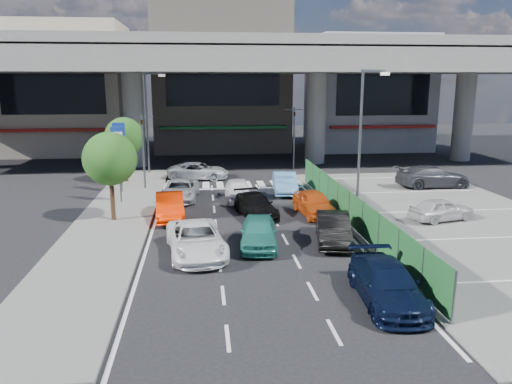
{
  "coord_description": "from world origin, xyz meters",
  "views": [
    {
      "loc": [
        -2.21,
        -22.33,
        7.39
      ],
      "look_at": [
        0.57,
        3.24,
        1.61
      ],
      "focal_mm": 35.0,
      "sensor_mm": 36.0,
      "label": 1
    }
  ],
  "objects": [
    {
      "name": "building_west",
      "position": [
        -16.0,
        31.97,
        6.49
      ],
      "size": [
        12.0,
        10.9,
        13.0
      ],
      "color": "#A99F88",
      "rests_on": "ground"
    },
    {
      "name": "hatch_black_mid_right",
      "position": [
        3.72,
        -0.73,
        0.69
      ],
      "size": [
        2.21,
        4.39,
        1.38
      ],
      "primitive_type": "imported",
      "rotation": [
        0.0,
        0.0,
        -0.19
      ],
      "color": "black",
      "rests_on": "ground"
    },
    {
      "name": "ground",
      "position": [
        0.0,
        0.0,
        0.0
      ],
      "size": [
        120.0,
        120.0,
        0.0
      ],
      "primitive_type": "plane",
      "color": "black",
      "rests_on": "ground"
    },
    {
      "name": "building_center",
      "position": [
        0.0,
        32.97,
        7.49
      ],
      "size": [
        14.0,
        10.9,
        15.0
      ],
      "color": "gray",
      "rests_on": "ground"
    },
    {
      "name": "taxi_orange_left",
      "position": [
        -4.05,
        4.29,
        0.69
      ],
      "size": [
        1.81,
        4.3,
        1.38
      ],
      "primitive_type": "imported",
      "rotation": [
        0.0,
        0.0,
        0.09
      ],
      "color": "#F92800",
      "rests_on": "ground"
    },
    {
      "name": "street_lamp_left",
      "position": [
        -6.33,
        18.0,
        4.77
      ],
      "size": [
        1.65,
        0.22,
        8.0
      ],
      "color": "#595B60",
      "rests_on": "ground"
    },
    {
      "name": "traffic_light_left",
      "position": [
        -6.2,
        12.0,
        3.94
      ],
      "size": [
        1.6,
        1.24,
        5.2
      ],
      "color": "#595B60",
      "rests_on": "ground"
    },
    {
      "name": "parked_sedan_dgrey",
      "position": [
        13.78,
        10.37,
        0.8
      ],
      "size": [
        5.12,
        2.14,
        1.48
      ],
      "primitive_type": "imported",
      "rotation": [
        0.0,
        0.0,
        1.58
      ],
      "color": "#34353A",
      "rests_on": "parking_lot"
    },
    {
      "name": "sedan_white_mid_left",
      "position": [
        -2.56,
        -1.71,
        0.69
      ],
      "size": [
        2.91,
        5.22,
        1.38
      ],
      "primitive_type": "imported",
      "rotation": [
        0.0,
        0.0,
        0.13
      ],
      "color": "white",
      "rests_on": "ground"
    },
    {
      "name": "traffic_cone",
      "position": [
        5.82,
        4.63,
        0.44
      ],
      "size": [
        0.44,
        0.44,
        0.76
      ],
      "primitive_type": "cone",
      "rotation": [
        0.0,
        0.0,
        0.13
      ],
      "color": "#E5490C",
      "rests_on": "parking_lot"
    },
    {
      "name": "taxi_orange_right",
      "position": [
        3.93,
        4.11,
        0.69
      ],
      "size": [
        2.07,
        4.21,
        1.38
      ],
      "primitive_type": "imported",
      "rotation": [
        0.0,
        0.0,
        0.11
      ],
      "color": "#C84710",
      "rests_on": "ground"
    },
    {
      "name": "sidewalk_left",
      "position": [
        -7.0,
        4.0,
        0.06
      ],
      "size": [
        4.0,
        30.0,
        0.12
      ],
      "primitive_type": "cube",
      "color": "#5A5957",
      "rests_on": "ground"
    },
    {
      "name": "signboard_near",
      "position": [
        -7.2,
        7.99,
        3.06
      ],
      "size": [
        0.8,
        0.14,
        4.7
      ],
      "color": "#595B60",
      "rests_on": "ground"
    },
    {
      "name": "parked_sedan_white",
      "position": [
        10.41,
        2.16,
        0.67
      ],
      "size": [
        3.81,
        2.27,
        1.22
      ],
      "primitive_type": "imported",
      "rotation": [
        0.0,
        0.0,
        1.82
      ],
      "color": "silver",
      "rests_on": "parking_lot"
    },
    {
      "name": "minivan_navy_back",
      "position": [
        3.89,
        -7.16,
        0.68
      ],
      "size": [
        2.12,
        4.74,
        1.35
      ],
      "primitive_type": "imported",
      "rotation": [
        0.0,
        0.0,
        -0.05
      ],
      "color": "black",
      "rests_on": "ground"
    },
    {
      "name": "signboard_far",
      "position": [
        -7.6,
        10.99,
        3.06
      ],
      "size": [
        0.8,
        0.14,
        4.7
      ],
      "color": "#595B60",
      "rests_on": "ground"
    },
    {
      "name": "taxi_teal_mid",
      "position": [
        0.24,
        -0.91,
        0.69
      ],
      "size": [
        2.08,
        4.21,
        1.38
      ],
      "primitive_type": "imported",
      "rotation": [
        0.0,
        0.0,
        -0.11
      ],
      "color": "#298375",
      "rests_on": "ground"
    },
    {
      "name": "parking_lot",
      "position": [
        11.0,
        2.0,
        0.03
      ],
      "size": [
        12.0,
        28.0,
        0.06
      ],
      "primitive_type": "cube",
      "color": "#5A5957",
      "rests_on": "ground"
    },
    {
      "name": "expressway",
      "position": [
        0.0,
        22.0,
        8.76
      ],
      "size": [
        64.0,
        14.0,
        10.75
      ],
      "color": "slate",
      "rests_on": "ground"
    },
    {
      "name": "street_lamp_right",
      "position": [
        7.17,
        6.0,
        4.77
      ],
      "size": [
        1.65,
        0.22,
        8.0
      ],
      "color": "#595B60",
      "rests_on": "ground"
    },
    {
      "name": "building_east",
      "position": [
        16.0,
        31.97,
        5.99
      ],
      "size": [
        12.0,
        10.9,
        12.0
      ],
      "color": "gray",
      "rests_on": "ground"
    },
    {
      "name": "kei_truck_front_right",
      "position": [
        3.24,
        9.93,
        0.69
      ],
      "size": [
        1.81,
        4.3,
        1.38
      ],
      "primitive_type": "imported",
      "rotation": [
        0.0,
        0.0,
        -0.08
      ],
      "color": "#5187B8",
      "rests_on": "ground"
    },
    {
      "name": "traffic_light_right",
      "position": [
        5.5,
        19.0,
        3.94
      ],
      "size": [
        1.6,
        1.24,
        5.2
      ],
      "color": "#595B60",
      "rests_on": "ground"
    },
    {
      "name": "tree_near",
      "position": [
        -7.0,
        4.0,
        3.39
      ],
      "size": [
        2.8,
        2.8,
        4.8
      ],
      "color": "#382314",
      "rests_on": "ground"
    },
    {
      "name": "sedan_black_mid",
      "position": [
        0.67,
        4.3,
        0.61
      ],
      "size": [
        2.47,
        4.45,
        1.22
      ],
      "primitive_type": "imported",
      "rotation": [
        0.0,
        0.0,
        0.19
      ],
      "color": "black",
      "rests_on": "ground"
    },
    {
      "name": "sedan_white_front_mid",
      "position": [
        -0.03,
        8.0,
        0.67
      ],
      "size": [
        1.6,
        3.94,
        1.34
      ],
      "primitive_type": "imported",
      "rotation": [
        0.0,
        0.0,
        0.0
      ],
      "color": "white",
      "rests_on": "ground"
    },
    {
      "name": "crossing_wagon_silver",
      "position": [
        -2.54,
        15.31,
        0.64
      ],
      "size": [
        4.91,
        2.86,
        1.28
      ],
      "primitive_type": "imported",
      "rotation": [
        0.0,
        0.0,
        1.41
      ],
      "color": "silver",
      "rests_on": "ground"
    },
    {
      "name": "wagon_silver_front_left",
      "position": [
        -3.63,
        8.64,
        0.63
      ],
      "size": [
        2.43,
        4.65,
        1.25
      ],
      "primitive_type": "imported",
      "rotation": [
        0.0,
        0.0,
        -0.08
      ],
      "color": "#A3A6AA",
      "rests_on": "ground"
    },
    {
      "name": "tree_far",
      "position": [
        -7.8,
        14.5,
        3.39
      ],
      "size": [
        2.8,
        2.8,
        4.8
      ],
      "color": "#382314",
      "rests_on": "ground"
    },
    {
      "name": "fence_run",
      "position": [
        5.3,
        1.0,
        0.9
      ],
      "size": [
        0.16,
        22.0,
        1.8
      ],
      "primitive_type": null,
      "color": "#1E5728",
      "rests_on": "ground"
    }
  ]
}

